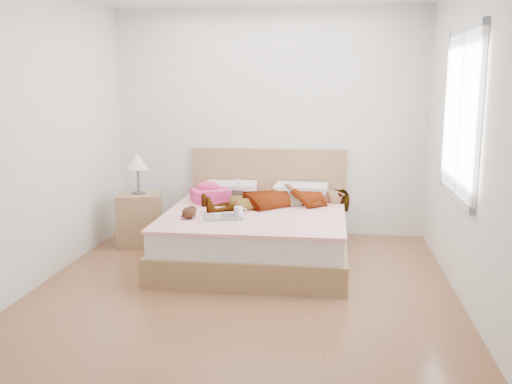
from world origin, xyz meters
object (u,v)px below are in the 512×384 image
at_px(towel, 210,193).
at_px(magazine, 222,218).
at_px(phone, 238,181).
at_px(nightstand, 140,215).
at_px(woman, 280,195).
at_px(bed, 258,229).
at_px(plush_toy, 190,212).
at_px(coffee_mug, 239,212).

bearing_deg(towel, magazine, -70.31).
relative_size(phone, nightstand, 0.09).
distance_m(woman, towel, 0.77).
relative_size(phone, bed, 0.04).
relative_size(bed, plush_toy, 10.03).
xyz_separation_m(magazine, plush_toy, (-0.30, -0.03, 0.05)).
relative_size(towel, coffee_mug, 3.80).
height_order(phone, bed, bed).
bearing_deg(phone, nightstand, 173.10).
xyz_separation_m(phone, towel, (-0.26, -0.26, -0.09)).
relative_size(bed, magazine, 4.37).
relative_size(phone, towel, 0.19).
height_order(woman, magazine, woman).
bearing_deg(coffee_mug, phone, 99.85).
bearing_deg(towel, nightstand, -177.78).
relative_size(magazine, plush_toy, 2.30).
height_order(woman, coffee_mug, woman).
relative_size(woman, plush_toy, 7.65).
relative_size(woman, magazine, 3.33).
bearing_deg(bed, magazine, -116.23).
distance_m(woman, bed, 0.41).
xyz_separation_m(coffee_mug, plush_toy, (-0.45, -0.12, 0.01)).
height_order(woman, towel, woman).
height_order(bed, plush_toy, bed).
bearing_deg(bed, plush_toy, -134.84).
distance_m(magazine, plush_toy, 0.31).
xyz_separation_m(woman, nightstand, (-1.55, 0.11, -0.29)).
height_order(magazine, coffee_mug, coffee_mug).
bearing_deg(magazine, woman, 53.78).
height_order(phone, towel, towel).
bearing_deg(plush_toy, phone, 75.43).
relative_size(bed, nightstand, 2.07).
bearing_deg(coffee_mug, magazine, -148.84).
bearing_deg(plush_toy, coffee_mug, 14.45).
distance_m(towel, magazine, 0.85).
xyz_separation_m(plush_toy, nightstand, (-0.76, 0.79, -0.23)).
distance_m(bed, nightstand, 1.36).
relative_size(towel, nightstand, 0.48).
height_order(magazine, plush_toy, plush_toy).
bearing_deg(bed, coffee_mug, -105.26).
xyz_separation_m(bed, magazine, (-0.27, -0.55, 0.24)).
distance_m(phone, magazine, 1.06).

